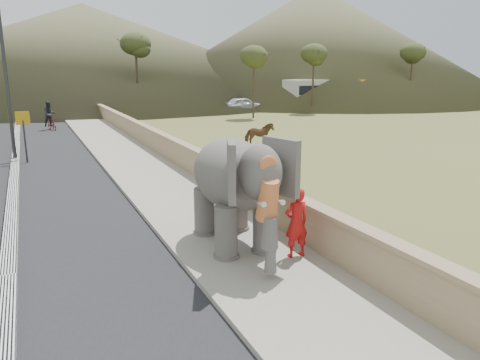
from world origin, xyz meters
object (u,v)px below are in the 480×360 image
object	(u,v)px
lamppost	(11,55)
cow	(259,135)
motorcyclist	(51,118)
elephant_and_man	(234,190)

from	to	relation	value
lamppost	cow	distance (m)	12.88
lamppost	motorcyclist	size ratio (longest dim) A/B	3.93
lamppost	cow	world-z (taller)	lamppost
cow	motorcyclist	xyz separation A→B (m)	(-10.26, 12.42, 0.19)
elephant_and_man	motorcyclist	xyz separation A→B (m)	(-2.81, 25.83, -0.63)
lamppost	motorcyclist	world-z (taller)	lamppost
lamppost	elephant_and_man	world-z (taller)	lamppost
cow	elephant_and_man	xyz separation A→B (m)	(-7.45, -13.40, 0.82)
lamppost	cow	size ratio (longest dim) A/B	5.05
lamppost	cow	bearing A→B (deg)	-2.91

